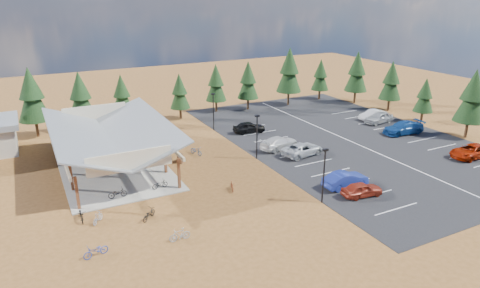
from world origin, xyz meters
TOP-DOWN VIEW (x-y plane):
  - ground at (0.00, 0.00)m, footprint 140.00×140.00m
  - asphalt_lot at (18.50, 3.00)m, footprint 27.00×44.00m
  - concrete_pad at (-10.00, 7.00)m, footprint 10.60×18.60m
  - bike_pavilion at (-10.00, 7.00)m, footprint 11.65×19.40m
  - lamp_post_0 at (5.00, -10.00)m, footprint 0.50×0.25m
  - lamp_post_1 at (5.00, 2.00)m, footprint 0.50×0.25m
  - lamp_post_2 at (5.00, 14.00)m, footprint 0.50×0.25m
  - trash_bin_0 at (-3.18, 4.75)m, footprint 0.60×0.60m
  - trash_bin_1 at (-2.95, 5.20)m, footprint 0.60×0.60m
  - pine_1 at (-16.58, 22.00)m, footprint 3.92×3.92m
  - pine_2 at (-10.86, 21.14)m, footprint 3.55×3.55m
  - pine_3 at (-5.20, 22.65)m, footprint 3.05×3.05m
  - pine_4 at (2.89, 21.43)m, footprint 2.91×2.91m
  - pine_5 at (9.27, 22.63)m, footprint 3.23×3.23m
  - pine_6 at (14.34, 21.55)m, footprint 3.33×3.33m
  - pine_7 at (21.68, 21.02)m, footprint 4.08×4.08m
  - pine_8 at (28.81, 21.97)m, footprint 3.02×3.02m
  - pine_10 at (32.94, -3.72)m, footprint 3.83×3.83m
  - pine_11 at (33.51, 3.86)m, footprint 2.76×2.76m
  - pine_12 at (33.83, 10.68)m, footprint 3.40×3.40m
  - pine_13 at (32.46, 17.01)m, footprint 3.75×3.75m
  - bike_0 at (-11.14, -0.80)m, footprint 1.72×0.64m
  - bike_1 at (-11.65, 4.90)m, footprint 1.89×0.71m
  - bike_2 at (-11.67, 10.42)m, footprint 1.90×0.94m
  - bike_3 at (-13.40, 12.65)m, footprint 1.54×0.57m
  - bike_4 at (-7.11, -0.66)m, footprint 1.63×0.75m
  - bike_5 at (-9.23, 4.46)m, footprint 1.53×0.70m
  - bike_6 at (-8.92, 9.72)m, footprint 1.90×1.02m
  - bike_7 at (-7.51, 11.42)m, footprint 1.58×0.67m
  - bike_8 at (-14.68, -3.47)m, footprint 0.67×1.92m
  - bike_9 at (-13.54, -4.49)m, footprint 1.28×1.46m
  - bike_10 at (-14.49, -9.36)m, footprint 1.93×1.04m
  - bike_11 at (-1.08, -4.06)m, footprint 0.84×1.52m
  - bike_12 at (-9.65, -5.82)m, footprint 1.69×1.65m
  - bike_13 at (-8.47, -10.10)m, footprint 1.72×0.52m
  - bike_14 at (-0.60, 6.39)m, footprint 1.25×1.95m
  - car_0 at (9.03, -10.65)m, footprint 4.06×2.03m
  - car_1 at (8.98, -8.42)m, footprint 4.65×1.66m
  - car_2 at (10.25, 0.54)m, footprint 5.44×3.09m
  - car_3 at (9.01, 3.62)m, footprint 5.44×3.09m
  - car_4 at (8.76, 10.81)m, footprint 4.50×2.30m
  - car_6 at (26.93, -8.82)m, footprint 5.33×2.52m
  - car_7 at (26.73, 0.97)m, footprint 5.87×2.86m
  - car_8 at (27.45, 6.16)m, footprint 4.76×2.26m
  - car_9 at (27.96, 7.93)m, footprint 4.46×1.75m

SIDE VIEW (x-z plane):
  - ground at x=0.00m, z-range 0.00..0.00m
  - asphalt_lot at x=18.50m, z-range 0.00..0.04m
  - concrete_pad at x=-10.00m, z-range 0.00..0.10m
  - bike_11 at x=-1.08m, z-range 0.00..0.88m
  - trash_bin_0 at x=-3.18m, z-range 0.00..0.90m
  - trash_bin_1 at x=-2.95m, z-range 0.00..0.90m
  - bike_9 at x=-13.54m, z-range 0.00..0.91m
  - bike_12 at x=-9.65m, z-range 0.00..0.92m
  - bike_10 at x=-14.49m, z-range 0.00..0.96m
  - bike_14 at x=-0.60m, z-range 0.00..0.97m
  - bike_8 at x=-14.68m, z-range 0.00..1.01m
  - bike_13 at x=-8.47m, z-range 0.00..1.02m
  - bike_4 at x=-7.11m, z-range 0.10..0.93m
  - bike_5 at x=-9.23m, z-range 0.10..0.99m
  - bike_0 at x=-11.14m, z-range 0.10..1.00m
  - bike_3 at x=-13.40m, z-range 0.10..1.01m
  - bike_7 at x=-7.51m, z-range 0.10..1.02m
  - bike_6 at x=-8.92m, z-range 0.10..1.05m
  - bike_2 at x=-11.67m, z-range 0.10..1.05m
  - bike_1 at x=-11.65m, z-range 0.10..1.21m
  - car_0 at x=9.03m, z-range 0.04..1.37m
  - car_2 at x=10.25m, z-range 0.04..1.47m
  - car_9 at x=27.96m, z-range 0.04..1.49m
  - car_4 at x=8.76m, z-range 0.04..1.51m
  - car_6 at x=26.93m, z-range 0.04..1.51m
  - car_3 at x=9.01m, z-range 0.04..1.53m
  - car_1 at x=8.98m, z-range 0.04..1.57m
  - car_8 at x=27.45m, z-range 0.04..1.61m
  - car_7 at x=26.73m, z-range 0.04..1.69m
  - lamp_post_0 at x=5.00m, z-range 0.41..5.55m
  - lamp_post_1 at x=5.00m, z-range 0.41..5.55m
  - lamp_post_2 at x=5.00m, z-range 0.41..5.55m
  - bike_pavilion at x=-10.00m, z-range 1.34..6.31m
  - pine_11 at x=33.51m, z-range 0.71..7.14m
  - pine_4 at x=2.89m, z-range 0.74..7.52m
  - pine_8 at x=28.81m, z-range 0.77..7.80m
  - pine_3 at x=-5.20m, z-range 0.78..7.90m
  - pine_5 at x=9.27m, z-range 0.83..8.35m
  - pine_6 at x=14.34m, z-range 0.86..8.62m
  - pine_12 at x=33.83m, z-range 0.87..8.80m
  - pine_2 at x=-10.86m, z-range 0.91..9.18m
  - pine_13 at x=32.46m, z-range 0.97..9.72m
  - pine_10 at x=32.94m, z-range 0.99..9.92m
  - pine_1 at x=-16.58m, z-range 1.01..10.14m
  - pine_7 at x=21.68m, z-range 1.06..10.57m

